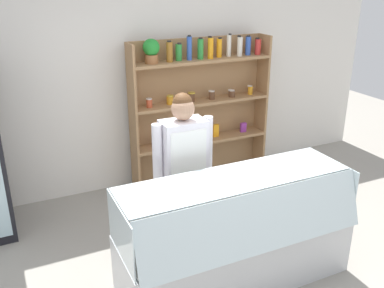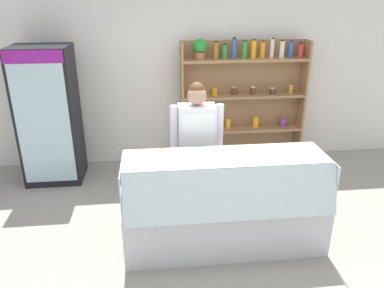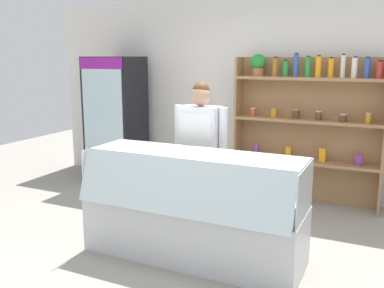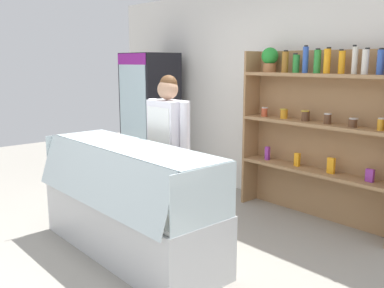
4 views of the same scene
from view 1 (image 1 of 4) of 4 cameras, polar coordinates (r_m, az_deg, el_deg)
The scene contains 5 objects.
ground_plane at distance 4.17m, azimuth 5.42°, elevation -16.82°, with size 12.00×12.00×0.00m, color gray.
back_wall at distance 5.44m, azimuth -6.14°, elevation 8.40°, with size 6.80×0.10×2.70m, color white.
shelving_unit at distance 5.48m, azimuth 0.80°, elevation 5.71°, with size 1.85×0.29×1.92m.
deli_display_case at distance 3.92m, azimuth 5.72°, elevation -13.94°, with size 2.05×0.75×1.01m.
shop_clerk at distance 4.00m, azimuth -1.14°, elevation -2.45°, with size 0.60×0.25×1.62m.
Camera 1 is at (-1.72, -2.78, 2.58)m, focal length 40.00 mm.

